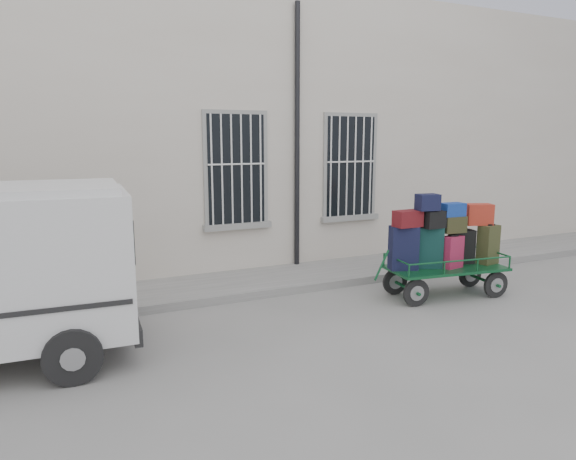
% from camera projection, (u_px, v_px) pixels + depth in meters
% --- Properties ---
extents(ground, '(80.00, 80.00, 0.00)m').
position_uv_depth(ground, '(322.00, 318.00, 8.30)').
color(ground, slate).
rests_on(ground, ground).
extents(building, '(24.00, 5.15, 6.00)m').
position_uv_depth(building, '(217.00, 133.00, 12.69)').
color(building, beige).
rests_on(building, ground).
extents(sidewalk, '(24.00, 1.70, 0.15)m').
position_uv_depth(sidewalk, '(270.00, 280.00, 10.26)').
color(sidewalk, slate).
rests_on(sidewalk, ground).
extents(luggage_cart, '(2.56, 1.24, 1.91)m').
position_uv_depth(luggage_cart, '(444.00, 245.00, 9.32)').
color(luggage_cart, black).
rests_on(luggage_cart, ground).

